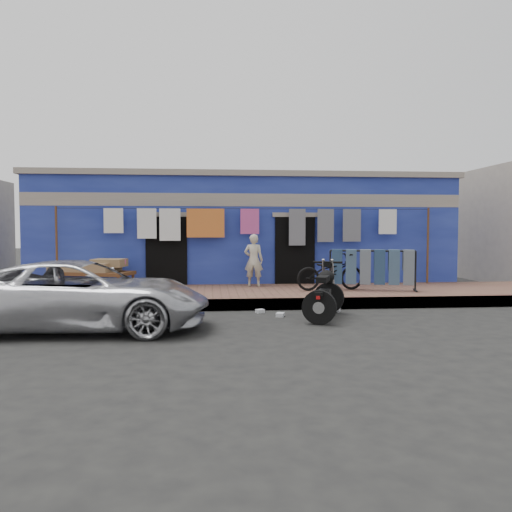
# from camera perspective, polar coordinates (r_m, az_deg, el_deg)

# --- Properties ---
(ground) EXTENTS (80.00, 80.00, 0.00)m
(ground) POSITION_cam_1_polar(r_m,az_deg,el_deg) (9.32, 1.12, -7.73)
(ground) COLOR black
(ground) RESTS_ON ground
(sidewalk) EXTENTS (28.00, 3.00, 0.25)m
(sidewalk) POSITION_cam_1_polar(r_m,az_deg,el_deg) (12.25, -0.42, -4.55)
(sidewalk) COLOR brown
(sidewalk) RESTS_ON ground
(curb) EXTENTS (28.00, 0.10, 0.25)m
(curb) POSITION_cam_1_polar(r_m,az_deg,el_deg) (10.82, 0.22, -5.55)
(curb) COLOR gray
(curb) RESTS_ON ground
(building) EXTENTS (12.20, 5.20, 3.36)m
(building) POSITION_cam_1_polar(r_m,az_deg,el_deg) (16.12, -1.61, 2.83)
(building) COLOR navy
(building) RESTS_ON ground
(clothesline) EXTENTS (10.06, 0.06, 2.10)m
(clothesline) POSITION_cam_1_polar(r_m,az_deg,el_deg) (13.39, -0.92, 3.32)
(clothesline) COLOR brown
(clothesline) RESTS_ON sidewalk
(car) EXTENTS (4.51, 2.18, 1.25)m
(car) POSITION_cam_1_polar(r_m,az_deg,el_deg) (9.15, -19.20, -4.13)
(car) COLOR silver
(car) RESTS_ON ground
(seated_person) EXTENTS (0.55, 0.43, 1.38)m
(seated_person) POSITION_cam_1_polar(r_m,az_deg,el_deg) (13.12, -0.28, -0.48)
(seated_person) COLOR beige
(seated_person) RESTS_ON sidewalk
(bicycle) EXTENTS (1.77, 0.83, 1.10)m
(bicycle) POSITION_cam_1_polar(r_m,az_deg,el_deg) (12.40, 8.47, -1.35)
(bicycle) COLOR black
(bicycle) RESTS_ON sidewalk
(motorcycle) EXTENTS (1.72, 2.09, 1.09)m
(motorcycle) POSITION_cam_1_polar(r_m,az_deg,el_deg) (9.87, 7.82, -3.94)
(motorcycle) COLOR black
(motorcycle) RESTS_ON ground
(charpoy) EXTENTS (2.73, 2.30, 0.71)m
(charpoy) POSITION_cam_1_polar(r_m,az_deg,el_deg) (13.45, -18.17, -1.96)
(charpoy) COLOR brown
(charpoy) RESTS_ON sidewalk
(jeans_rack) EXTENTS (2.38, 1.54, 1.04)m
(jeans_rack) POSITION_cam_1_polar(r_m,az_deg,el_deg) (12.58, 13.14, -1.48)
(jeans_rack) COLOR black
(jeans_rack) RESTS_ON sidewalk
(litter_a) EXTENTS (0.20, 0.18, 0.07)m
(litter_a) POSITION_cam_1_polar(r_m,az_deg,el_deg) (10.49, 0.46, -6.31)
(litter_a) COLOR silver
(litter_a) RESTS_ON ground
(litter_b) EXTENTS (0.18, 0.20, 0.08)m
(litter_b) POSITION_cam_1_polar(r_m,az_deg,el_deg) (10.77, 9.25, -6.08)
(litter_b) COLOR silver
(litter_b) RESTS_ON ground
(litter_c) EXTENTS (0.20, 0.23, 0.07)m
(litter_c) POSITION_cam_1_polar(r_m,az_deg,el_deg) (10.06, 2.79, -6.71)
(litter_c) COLOR silver
(litter_c) RESTS_ON ground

